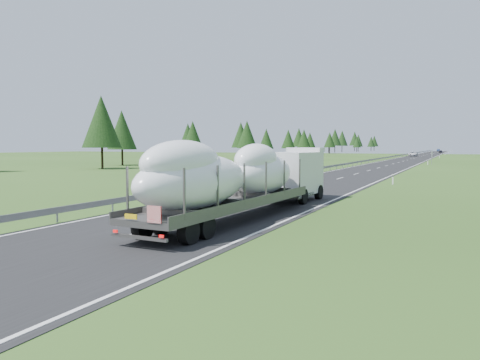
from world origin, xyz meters
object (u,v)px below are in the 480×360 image
at_px(boat_truck, 245,176).
at_px(distant_van, 413,154).
at_px(distant_car_blue, 438,150).
at_px(distant_car_dark, 441,151).
at_px(highway_sign, 432,155).

xyz_separation_m(boat_truck, distant_van, (-4.93, 146.47, -1.36)).
bearing_deg(distant_car_blue, distant_car_dark, -85.98).
distance_m(boat_truck, distant_car_blue, 284.21).
xyz_separation_m(boat_truck, distant_car_blue, (-2.87, 284.19, -1.41)).
height_order(distant_van, distant_car_blue, distant_van).
bearing_deg(distant_car_blue, boat_truck, -88.88).
relative_size(highway_sign, distant_car_dark, 0.66).
relative_size(boat_truck, distant_car_blue, 4.19).
bearing_deg(highway_sign, boat_truck, -93.78).
relative_size(distant_van, distant_car_blue, 1.25).
relative_size(highway_sign, boat_truck, 0.13).
bearing_deg(boat_truck, distant_car_blue, 90.58).
xyz_separation_m(highway_sign, boat_truck, (-4.92, -74.53, 0.37)).
distance_m(highway_sign, boat_truck, 74.70).
xyz_separation_m(boat_truck, distant_car_dark, (0.59, 227.16, -1.50)).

